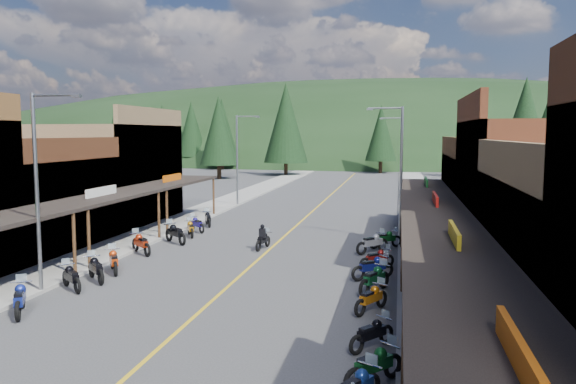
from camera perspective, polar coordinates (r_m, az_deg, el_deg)
The scene contains 44 objects.
ground at distance 27.42m, azimuth -3.87°, elevation -7.60°, with size 220.00×220.00×0.00m, color #38383A.
centerline at distance 46.70m, azimuth 2.54°, elevation -1.93°, with size 0.15×90.00×0.01m, color gold.
sidewalk_west at distance 48.75m, azimuth -7.62°, elevation -1.55°, with size 3.40×94.00×0.15m, color gray.
sidewalk_east at distance 46.19m, azimuth 13.28°, elevation -2.08°, with size 3.40×94.00×0.15m, color gray.
shop_west_2 at distance 34.60m, azimuth -25.68°, elevation -1.08°, with size 10.90×9.00×6.20m.
shop_west_3 at distance 42.55m, azimuth -18.01°, elevation 1.77°, with size 10.90×10.20×8.20m.
shop_east_2 at distance 28.40m, azimuth 25.04°, elevation -0.47°, with size 10.90×9.00×8.20m.
shop_east_3 at distance 37.84m, azimuth 21.49°, elevation -0.34°, with size 10.90×10.20×6.20m.
streetlight_0 at distance 24.23m, azimuth -23.92°, elevation 0.80°, with size 2.16×0.18×8.00m.
streetlight_1 at distance 49.75m, azimuth -5.04°, elevation 3.70°, with size 2.16×0.18×8.00m.
streetlight_2 at distance 33.78m, azimuth 11.19°, elevation 2.53°, with size 2.16×0.18×8.00m.
streetlight_3 at distance 55.75m, azimuth 11.24°, elevation 3.85°, with size 2.16×0.18×8.00m.
ridge_hill at distance 161.00m, azimuth 8.77°, elevation 3.64°, with size 310.00×140.00×60.00m, color black.
pine_0 at distance 99.51m, azimuth -17.01°, elevation 5.76°, with size 5.04×5.04×11.00m.
pine_1 at distance 100.61m, azimuth -6.73°, elevation 6.41°, with size 5.88×5.88×12.50m.
pine_2 at distance 85.44m, azimuth -0.22°, elevation 7.04°, with size 6.72×6.72×14.00m.
pine_3 at distance 91.77m, azimuth 9.44°, elevation 5.95°, with size 5.04×5.04×11.00m.
pine_4 at distance 86.43m, azimuth 18.69°, elevation 6.22°, with size 5.88×5.88×12.50m.
pine_5 at distance 101.40m, azimuth 26.87°, elevation 6.23°, with size 6.72×6.72×14.00m.
pine_7 at distance 108.94m, azimuth -9.78°, elevation 6.33°, with size 5.88×5.88×12.50m.
pine_8 at distance 71.83m, azimuth -12.61°, elevation 5.49°, with size 4.48×4.48×10.00m.
pine_9 at distance 72.74m, azimuth 24.90°, elevation 5.40°, with size 4.93×4.93×10.80m.
pine_10 at distance 79.74m, azimuth -7.05°, elevation 6.20°, with size 5.38×5.38×11.60m.
pine_11 at distance 65.04m, azimuth 22.93°, elevation 6.19°, with size 5.82×5.82×12.40m.
bike_west_4 at distance 22.37m, azimuth -25.59°, elevation -9.63°, with size 0.74×2.23×1.28m, color navy, non-canonical shape.
bike_west_5 at distance 24.95m, azimuth -21.16°, elevation -7.97°, with size 0.69×2.07×1.18m, color black, non-canonical shape.
bike_west_6 at distance 26.00m, azimuth -18.94°, elevation -7.27°, with size 0.72×2.16×1.23m, color black, non-canonical shape.
bike_west_7 at distance 27.32m, azimuth -17.29°, elevation -6.59°, with size 0.71×2.14×1.22m, color red, non-canonical shape.
bike_west_8 at distance 31.00m, azimuth -14.71°, elevation -4.98°, with size 0.75×2.24×1.28m, color #A3250B, non-canonical shape.
bike_west_9 at distance 33.53m, azimuth -11.38°, elevation -4.03°, with size 0.78×2.33×1.33m, color black, non-canonical shape.
bike_west_10 at distance 35.56m, azimuth -9.88°, elevation -3.60°, with size 0.66×1.98×1.13m, color #AE6E0C, non-canonical shape.
bike_west_11 at distance 37.15m, azimuth -9.26°, elevation -3.17°, with size 0.67×2.00×1.14m, color navy, non-canonical shape.
bike_west_12 at distance 39.31m, azimuth -8.14°, elevation -2.63°, with size 0.68×2.04×1.17m, color black, non-canonical shape.
bike_east_3 at distance 15.13m, azimuth 8.73°, elevation -16.87°, with size 0.67×2.02×1.15m, color #0E461A, non-canonical shape.
bike_east_4 at distance 17.41m, azimuth 8.52°, elevation -13.92°, with size 0.62×1.85×1.06m, color black, non-canonical shape.
bike_east_5 at distance 20.76m, azimuth 8.45°, elevation -10.51°, with size 0.66×1.97×1.13m, color #B15D0C, non-canonical shape.
bike_east_6 at distance 23.18m, azimuth 8.77°, elevation -8.58°, with size 0.74×2.21×1.26m, color #0B3B1D, non-canonical shape.
bike_east_7 at distance 25.21m, azimuth 8.60°, elevation -7.44°, with size 0.71×2.13×1.22m, color navy, non-canonical shape.
bike_east_8 at distance 27.08m, azimuth 9.02°, elevation -6.61°, with size 0.66×1.97×1.12m, color maroon, non-canonical shape.
bike_east_9 at distance 30.52m, azimuth 8.57°, elevation -5.04°, with size 0.74×2.21×1.26m, color #A2A2A7, non-canonical shape.
bike_east_10 at distance 32.07m, azimuth 9.88°, elevation -4.62°, with size 0.67×2.02×1.15m, color #0E471A, non-canonical shape.
rider_on_bike at distance 31.31m, azimuth -2.56°, elevation -4.79°, with size 0.91×1.98×1.45m.
pedestrian_east_a at distance 23.84m, azimuth 12.93°, elevation -7.12°, with size 0.69×0.45×1.88m, color black.
pedestrian_east_b at distance 38.18m, azimuth 12.39°, elevation -2.33°, with size 0.82×0.48×1.70m, color brown.
Camera 1 is at (6.98, -25.72, 6.44)m, focal length 35.00 mm.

